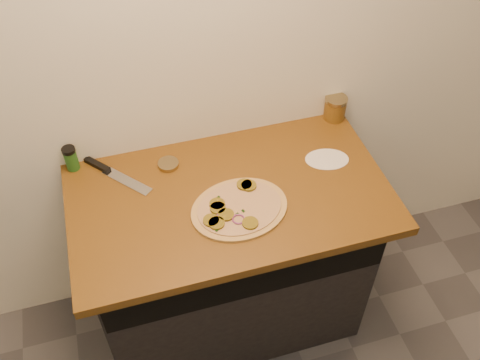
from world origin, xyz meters
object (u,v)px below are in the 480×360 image
object	(u,v)px
chefs_knife	(111,172)
salsa_jar	(335,108)
spice_shaker	(71,158)
pizza	(238,208)

from	to	relation	value
chefs_knife	salsa_jar	distance (m)	0.97
chefs_knife	spice_shaker	xyz separation A→B (m)	(-0.14, 0.07, 0.05)
spice_shaker	pizza	bearing A→B (deg)	-34.94
chefs_knife	salsa_jar	bearing A→B (deg)	4.22
pizza	chefs_knife	world-z (taller)	pizza
salsa_jar	pizza	bearing A→B (deg)	-144.33
chefs_knife	spice_shaker	size ratio (longest dim) A/B	2.58
salsa_jar	spice_shaker	world-z (taller)	same
pizza	spice_shaker	size ratio (longest dim) A/B	3.88
pizza	spice_shaker	xyz separation A→B (m)	(-0.56, 0.39, 0.04)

